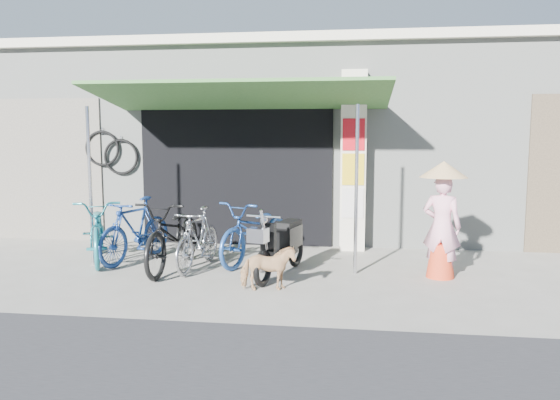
# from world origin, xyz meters

# --- Properties ---
(ground) EXTENTS (80.00, 80.00, 0.00)m
(ground) POSITION_xyz_m (0.00, 0.00, 0.00)
(ground) COLOR gray
(ground) RESTS_ON ground
(bicycle_shop) EXTENTS (12.30, 5.30, 3.66)m
(bicycle_shop) POSITION_xyz_m (-0.00, 5.09, 1.83)
(bicycle_shop) COLOR #9CA199
(bicycle_shop) RESTS_ON ground
(shop_pillar) EXTENTS (0.42, 0.44, 3.00)m
(shop_pillar) POSITION_xyz_m (0.85, 2.45, 1.50)
(shop_pillar) COLOR beige
(shop_pillar) RESTS_ON ground
(awning) EXTENTS (4.60, 1.88, 2.72)m
(awning) POSITION_xyz_m (-0.90, 1.63, 2.51)
(awning) COLOR #32602B
(awning) RESTS_ON ground
(neighbour_left) EXTENTS (2.60, 0.06, 2.60)m
(neighbour_left) POSITION_xyz_m (-5.00, 2.59, 1.30)
(neighbour_left) COLOR #6B665B
(neighbour_left) RESTS_ON ground
(bike_teal) EXTENTS (1.37, 1.98, 0.99)m
(bike_teal) POSITION_xyz_m (-3.02, 1.01, 0.49)
(bike_teal) COLOR #1C737E
(bike_teal) RESTS_ON ground
(bike_blue) EXTENTS (0.91, 1.71, 0.99)m
(bike_blue) POSITION_xyz_m (-2.45, 1.06, 0.49)
(bike_blue) COLOR navy
(bike_blue) RESTS_ON ground
(bike_black) EXTENTS (0.76, 1.98, 1.03)m
(bike_black) POSITION_xyz_m (-1.70, 0.67, 0.51)
(bike_black) COLOR black
(bike_black) RESTS_ON ground
(bike_silver) EXTENTS (0.61, 1.54, 0.90)m
(bike_silver) POSITION_xyz_m (-1.37, 0.74, 0.45)
(bike_silver) COLOR #A2A3A7
(bike_silver) RESTS_ON ground
(bike_navy) EXTENTS (1.29, 1.96, 0.97)m
(bike_navy) POSITION_xyz_m (-0.60, 1.25, 0.49)
(bike_navy) COLOR navy
(bike_navy) RESTS_ON ground
(street_dog) EXTENTS (0.73, 0.46, 0.58)m
(street_dog) POSITION_xyz_m (-0.19, -0.24, 0.29)
(street_dog) COLOR #A27A56
(street_dog) RESTS_ON ground
(moped) EXTENTS (0.64, 1.61, 0.93)m
(moped) POSITION_xyz_m (-0.12, 0.53, 0.42)
(moped) COLOR black
(moped) RESTS_ON ground
(nun) EXTENTS (0.64, 0.64, 1.60)m
(nun) POSITION_xyz_m (2.06, 0.72, 0.80)
(nun) COLOR pink
(nun) RESTS_ON ground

